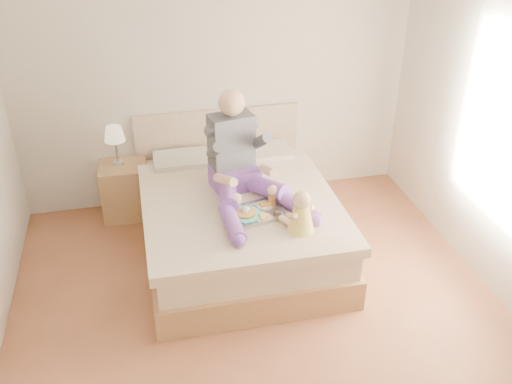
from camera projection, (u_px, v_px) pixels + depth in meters
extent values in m
cube|color=brown|center=(263.00, 322.00, 4.56)|extent=(4.00, 4.20, 0.01)
cube|color=beige|center=(215.00, 75.00, 5.65)|extent=(4.00, 0.02, 2.70)
cube|color=white|center=(508.00, 129.00, 4.40)|extent=(0.02, 1.30, 1.60)
cube|color=#FCEBCE|center=(507.00, 129.00, 4.40)|extent=(0.01, 1.18, 1.48)
cube|color=olive|center=(238.00, 237.00, 5.34)|extent=(1.68, 2.13, 0.28)
cube|color=beige|center=(238.00, 213.00, 5.21)|extent=(1.60, 2.05, 0.24)
cube|color=beige|center=(241.00, 206.00, 5.00)|extent=(1.70, 1.80, 0.09)
cube|color=beige|center=(186.00, 163.00, 5.67)|extent=(0.62, 0.40, 0.14)
cube|color=beige|center=(260.00, 155.00, 5.81)|extent=(0.62, 0.40, 0.14)
cube|color=tan|center=(218.00, 153.00, 6.07)|extent=(1.70, 0.08, 1.00)
cube|color=olive|center=(125.00, 190.00, 5.81)|extent=(0.48, 0.43, 0.57)
cylinder|color=#A9ABB0|center=(118.00, 163.00, 5.67)|extent=(0.11, 0.11, 0.04)
cylinder|color=#A9ABB0|center=(116.00, 151.00, 5.60)|extent=(0.02, 0.02, 0.23)
cone|color=#FAF0C3|center=(114.00, 134.00, 5.51)|extent=(0.20, 0.20, 0.14)
cube|color=#6B3D9A|center=(235.00, 177.00, 5.18)|extent=(0.46, 0.39, 0.19)
cube|color=#38383F|center=(231.00, 141.00, 5.06)|extent=(0.42, 0.30, 0.51)
sphere|color=beige|center=(232.00, 102.00, 4.85)|extent=(0.23, 0.23, 0.23)
cylinder|color=#6B3D9A|center=(228.00, 195.00, 4.92)|extent=(0.23, 0.56, 0.23)
cylinder|color=#6B3D9A|center=(232.00, 223.00, 4.57)|extent=(0.15, 0.49, 0.13)
sphere|color=#6B3D9A|center=(239.00, 240.00, 4.38)|extent=(0.12, 0.12, 0.12)
cylinder|color=#38383F|center=(215.00, 150.00, 4.86)|extent=(0.13, 0.32, 0.26)
cylinder|color=beige|center=(225.00, 180.00, 4.80)|extent=(0.17, 0.33, 0.17)
sphere|color=beige|center=(236.00, 199.00, 4.74)|extent=(0.09, 0.09, 0.09)
cylinder|color=#6B3D9A|center=(263.00, 187.00, 5.04)|extent=(0.42, 0.55, 0.23)
cylinder|color=#6B3D9A|center=(297.00, 207.00, 4.78)|extent=(0.30, 0.50, 0.13)
sphere|color=#6B3D9A|center=(315.00, 220.00, 4.62)|extent=(0.12, 0.12, 0.12)
cylinder|color=#38383F|center=(260.00, 142.00, 5.01)|extent=(0.19, 0.33, 0.26)
cylinder|color=beige|center=(268.00, 171.00, 4.95)|extent=(0.11, 0.33, 0.17)
sphere|color=beige|center=(273.00, 190.00, 4.86)|extent=(0.09, 0.09, 0.09)
cube|color=#A9ABB0|center=(256.00, 214.00, 4.80)|extent=(0.51, 0.44, 0.01)
cylinder|color=#45C8C3|center=(246.00, 214.00, 4.77)|extent=(0.26, 0.26, 0.01)
cylinder|color=gold|center=(246.00, 213.00, 4.76)|extent=(0.18, 0.18, 0.02)
cylinder|color=silver|center=(234.00, 205.00, 4.83)|extent=(0.08, 0.08, 0.09)
torus|color=silver|center=(239.00, 204.00, 4.84)|extent=(0.03, 0.06, 0.06)
cylinder|color=olive|center=(234.00, 201.00, 4.80)|extent=(0.07, 0.07, 0.01)
cylinder|color=silver|center=(265.00, 205.00, 4.90)|extent=(0.15, 0.15, 0.01)
cube|color=gold|center=(265.00, 204.00, 4.89)|extent=(0.10, 0.09, 0.02)
cylinder|color=silver|center=(263.00, 218.00, 4.72)|extent=(0.15, 0.15, 0.01)
ellipsoid|color=red|center=(266.00, 217.00, 4.71)|extent=(0.04, 0.03, 0.01)
cylinder|color=white|center=(272.00, 199.00, 4.88)|extent=(0.07, 0.07, 0.12)
cylinder|color=orange|center=(272.00, 200.00, 4.88)|extent=(0.06, 0.06, 0.11)
cylinder|color=white|center=(277.00, 213.00, 4.76)|extent=(0.07, 0.07, 0.04)
cylinder|color=#47270A|center=(277.00, 213.00, 4.77)|extent=(0.06, 0.06, 0.03)
cone|color=#E3C447|center=(301.00, 218.00, 4.54)|extent=(0.22, 0.22, 0.23)
sphere|color=beige|center=(302.00, 200.00, 4.45)|extent=(0.14, 0.14, 0.14)
cylinder|color=beige|center=(288.00, 222.00, 4.63)|extent=(0.10, 0.17, 0.06)
sphere|color=beige|center=(281.00, 218.00, 4.68)|extent=(0.05, 0.05, 0.05)
cylinder|color=beige|center=(293.00, 217.00, 4.47)|extent=(0.06, 0.12, 0.10)
cylinder|color=beige|center=(295.00, 219.00, 4.67)|extent=(0.14, 0.16, 0.06)
sphere|color=beige|center=(289.00, 214.00, 4.73)|extent=(0.05, 0.05, 0.05)
cylinder|color=beige|center=(308.00, 209.00, 4.57)|extent=(0.11, 0.11, 0.10)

